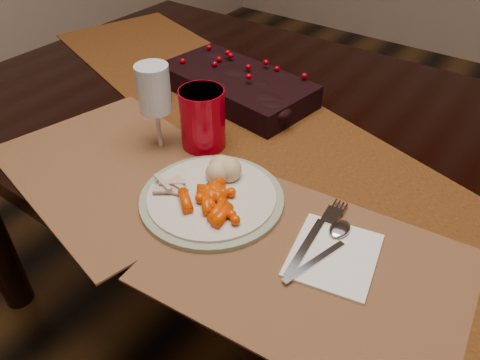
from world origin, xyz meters
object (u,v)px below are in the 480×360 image
Objects in this scene: dinner_plate at (212,198)px; napkin at (334,255)px; mashed_potatoes at (230,167)px; dining_table at (300,254)px; centerpiece at (236,82)px; turkey_shreds at (169,185)px; baby_carrots at (211,203)px; wine_glass at (156,109)px; red_cup at (203,118)px; placemat_main at (309,266)px.

dinner_plate reaches higher than napkin.
mashed_potatoes reaches higher than dinner_plate.
dining_table is 0.49m from mashed_potatoes.
turkey_shreds is at bearing -70.87° from centerpiece.
mashed_potatoes is at bearing 53.66° from turkey_shreds.
wine_glass reaches higher than baby_carrots.
dining_table is 17.25× the size of baby_carrots.
centerpiece is 0.55m from napkin.
centerpiece reaches higher than dinner_plate.
red_cup reaches higher than baby_carrots.
dinner_plate is at bearing -59.73° from centerpiece.
centerpiece reaches higher than dining_table.
dining_table is 12.07× the size of napkin.
centerpiece reaches higher than mashed_potatoes.
dining_table is at bearing 82.80° from dinner_plate.
centerpiece is at bearing 132.80° from placemat_main.
mashed_potatoes is at bearing -55.36° from centerpiece.
dinner_plate is 2.06× the size of red_cup.
placemat_main is 0.44m from wine_glass.
mashed_potatoes is 0.71× the size of red_cup.
dinner_plate is at bearing 129.08° from baby_carrots.
baby_carrots is at bearing 173.58° from placemat_main.
dining_table is 0.57m from wine_glass.
placemat_main is 0.39m from red_cup.
baby_carrots is 0.57× the size of wine_glass.
red_cup is at bearing -133.93° from dining_table.
dinner_plate is 0.19m from red_cup.
baby_carrots is at bearing -50.92° from dinner_plate.
mashed_potatoes is at bearing 93.57° from dinner_plate.
dinner_plate reaches higher than placemat_main.
wine_glass reaches higher than centerpiece.
turkey_shreds is 0.41× the size of wine_glass.
centerpiece is at bearing 130.73° from napkin.
placemat_main is at bearing 0.42° from turkey_shreds.
baby_carrots is at bearing 177.42° from napkin.
turkey_shreds is at bearing -40.22° from wine_glass.
baby_carrots is (0.02, -0.03, 0.02)m from dinner_plate.
red_cup is at bearing 133.26° from baby_carrots.
centerpiece is 0.80× the size of placemat_main.
centerpiece is 3.58× the size of baby_carrots.
placemat_main is at bearing -62.03° from dining_table.
placemat_main is at bearing -14.32° from wine_glass.
placemat_main is (0.42, -0.38, -0.04)m from centerpiece.
placemat_main is 5.22× the size of mashed_potatoes.
red_cup is (-0.15, 0.16, 0.04)m from baby_carrots.
dining_table is at bearing 46.07° from red_cup.
centerpiece is 0.23m from red_cup.
baby_carrots is (-0.02, -0.33, 0.40)m from dining_table.
placemat_main is at bearing -25.24° from red_cup.
baby_carrots is at bearing -46.74° from red_cup.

